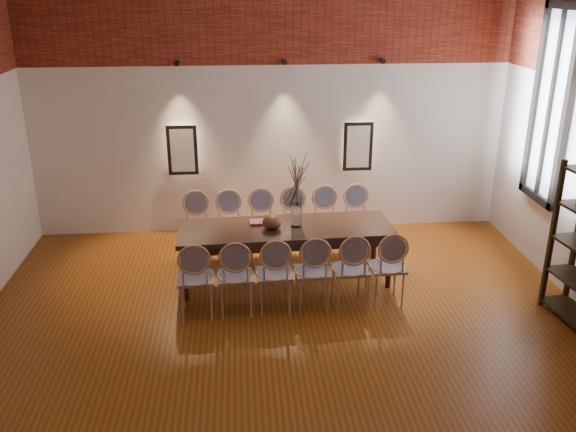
{
  "coord_description": "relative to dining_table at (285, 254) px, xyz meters",
  "views": [
    {
      "loc": [
        -0.47,
        -5.32,
        3.63
      ],
      "look_at": [
        0.07,
        1.3,
        1.05
      ],
      "focal_mm": 38.0,
      "sensor_mm": 36.0,
      "label": 1
    }
  ],
  "objects": [
    {
      "name": "chair_far_b",
      "position": [
        -0.7,
        0.68,
        0.09
      ],
      "size": [
        0.46,
        0.46,
        0.94
      ],
      "primitive_type": null,
      "rotation": [
        0.0,
        0.0,
        3.19
      ],
      "color": "tan",
      "rests_on": "floor"
    },
    {
      "name": "niche_left",
      "position": [
        -1.37,
        1.75,
        0.93
      ],
      "size": [
        0.36,
        0.06,
        0.66
      ],
      "primitive_type": "cube",
      "color": "#FFEAC6",
      "rests_on": "wall_back"
    },
    {
      "name": "chair_far_a",
      "position": [
        -1.15,
        0.66,
        0.09
      ],
      "size": [
        0.46,
        0.46,
        0.94
      ],
      "primitive_type": null,
      "rotation": [
        0.0,
        0.0,
        3.19
      ],
      "color": "tan",
      "rests_on": "floor"
    },
    {
      "name": "chair_near_d",
      "position": [
        0.26,
        -0.7,
        0.09
      ],
      "size": [
        0.46,
        0.46,
        0.94
      ],
      "primitive_type": null,
      "rotation": [
        0.0,
        0.0,
        0.05
      ],
      "color": "tan",
      "rests_on": "floor"
    },
    {
      "name": "window_glass",
      "position": [
        3.39,
        0.3,
        1.77
      ],
      "size": [
        0.02,
        0.78,
        2.38
      ],
      "primitive_type": "cube",
      "color": "silver",
      "rests_on": "wall_right"
    },
    {
      "name": "window_mullion",
      "position": [
        3.37,
        0.3,
        1.77
      ],
      "size": [
        0.06,
        0.06,
        2.4
      ],
      "primitive_type": "cube",
      "color": "black",
      "rests_on": "wall_right"
    },
    {
      "name": "chair_near_c",
      "position": [
        -0.19,
        -0.72,
        0.09
      ],
      "size": [
        0.46,
        0.46,
        0.94
      ],
      "primitive_type": null,
      "rotation": [
        0.0,
        0.0,
        0.05
      ],
      "color": "tan",
      "rests_on": "floor"
    },
    {
      "name": "chair_far_f",
      "position": [
        1.08,
        0.76,
        0.09
      ],
      "size": [
        0.46,
        0.46,
        0.94
      ],
      "primitive_type": null,
      "rotation": [
        0.0,
        0.0,
        3.19
      ],
      "color": "tan",
      "rests_on": "floor"
    },
    {
      "name": "floor",
      "position": [
        -0.07,
        -1.7,
        -0.39
      ],
      "size": [
        7.0,
        7.0,
        0.02
      ],
      "primitive_type": "cube",
      "color": "brown",
      "rests_on": "ground"
    },
    {
      "name": "spot_fixture_mid",
      "position": [
        0.13,
        1.72,
        2.17
      ],
      "size": [
        0.08,
        0.1,
        0.08
      ],
      "primitive_type": "cylinder",
      "rotation": [
        1.57,
        0.0,
        0.0
      ],
      "color": "black",
      "rests_on": "wall_back"
    },
    {
      "name": "chair_near_f",
      "position": [
        1.15,
        -0.66,
        0.09
      ],
      "size": [
        0.46,
        0.46,
        0.94
      ],
      "primitive_type": null,
      "rotation": [
        0.0,
        0.0,
        0.05
      ],
      "color": "tan",
      "rests_on": "floor"
    },
    {
      "name": "chair_near_a",
      "position": [
        -1.08,
        -0.76,
        0.09
      ],
      "size": [
        0.46,
        0.46,
        0.94
      ],
      "primitive_type": null,
      "rotation": [
        0.0,
        0.0,
        0.05
      ],
      "color": "tan",
      "rests_on": "floor"
    },
    {
      "name": "window_frame",
      "position": [
        3.37,
        0.3,
        1.77
      ],
      "size": [
        0.08,
        0.9,
        2.5
      ],
      "primitive_type": "cube",
      "color": "black",
      "rests_on": "wall_right"
    },
    {
      "name": "bowl",
      "position": [
        -0.17,
        -0.06,
        0.46
      ],
      "size": [
        0.24,
        0.24,
        0.18
      ],
      "primitive_type": "ellipsoid",
      "color": "#5C2D1F",
      "rests_on": "dining_table"
    },
    {
      "name": "niche_right",
      "position": [
        1.23,
        1.75,
        0.93
      ],
      "size": [
        0.36,
        0.06,
        0.66
      ],
      "primitive_type": "cube",
      "color": "#FFEAC6",
      "rests_on": "wall_back"
    },
    {
      "name": "chair_far_e",
      "position": [
        0.63,
        0.74,
        0.09
      ],
      "size": [
        0.46,
        0.46,
        0.94
      ],
      "primitive_type": null,
      "rotation": [
        0.0,
        0.0,
        3.19
      ],
      "color": "tan",
      "rests_on": "floor"
    },
    {
      "name": "brick_band_back",
      "position": [
        -0.07,
        1.78,
        2.88
      ],
      "size": [
        7.0,
        0.02,
        1.5
      ],
      "primitive_type": "cube",
      "color": "maroon",
      "rests_on": "ground"
    },
    {
      "name": "chair_far_d",
      "position": [
        0.19,
        0.72,
        0.09
      ],
      "size": [
        0.46,
        0.46,
        0.94
      ],
      "primitive_type": null,
      "rotation": [
        0.0,
        0.0,
        3.19
      ],
      "color": "tan",
      "rests_on": "floor"
    },
    {
      "name": "brick_band_front",
      "position": [
        -0.07,
        -5.18,
        2.88
      ],
      "size": [
        7.0,
        0.02,
        1.5
      ],
      "primitive_type": "cube",
      "color": "maroon",
      "rests_on": "ground"
    },
    {
      "name": "spot_fixture_right",
      "position": [
        1.53,
        1.72,
        2.17
      ],
      "size": [
        0.08,
        0.1,
        0.08
      ],
      "primitive_type": "cylinder",
      "rotation": [
        1.57,
        0.0,
        0.0
      ],
      "color": "black",
      "rests_on": "wall_back"
    },
    {
      "name": "dried_branches",
      "position": [
        0.14,
        0.01,
        0.98
      ],
      "size": [
        0.5,
        0.5,
        0.7
      ],
      "primitive_type": null,
      "color": "brown",
      "rests_on": "vase"
    },
    {
      "name": "chair_near_b",
      "position": [
        -0.63,
        -0.74,
        0.09
      ],
      "size": [
        0.46,
        0.46,
        0.94
      ],
      "primitive_type": null,
      "rotation": [
        0.0,
        0.0,
        0.05
      ],
      "color": "tan",
      "rests_on": "floor"
    },
    {
      "name": "book",
      "position": [
        -0.31,
        0.15,
        0.39
      ],
      "size": [
        0.27,
        0.19,
        0.03
      ],
      "primitive_type": "cube",
      "rotation": [
        0.0,
        0.0,
        0.05
      ],
      "color": "#9B2E5B",
      "rests_on": "dining_table"
    },
    {
      "name": "dining_table",
      "position": [
        0.0,
        0.0,
        0.0
      ],
      "size": [
        2.72,
        0.99,
        0.75
      ],
      "primitive_type": "cube",
      "rotation": [
        0.0,
        0.0,
        0.05
      ],
      "color": "#362015",
      "rests_on": "floor"
    },
    {
      "name": "chair_near_e",
      "position": [
        0.7,
        -0.68,
        0.09
      ],
      "size": [
        0.46,
        0.46,
        0.94
      ],
      "primitive_type": null,
      "rotation": [
        0.0,
        0.0,
        0.05
      ],
      "color": "tan",
      "rests_on": "floor"
    },
    {
      "name": "spot_fixture_left",
      "position": [
        -1.37,
        1.72,
        2.17
      ],
      "size": [
        0.08,
        0.1,
        0.08
      ],
      "primitive_type": "cylinder",
      "rotation": [
        1.57,
        0.0,
        0.0
      ],
      "color": "black",
      "rests_on": "wall_back"
    },
    {
      "name": "chair_far_c",
      "position": [
        -0.26,
        0.7,
        0.09
      ],
      "size": [
        0.46,
        0.46,
        0.94
      ],
      "primitive_type": null,
      "rotation": [
        0.0,
        0.0,
        3.19
      ],
      "color": "tan",
      "rests_on": "floor"
    },
    {
      "name": "wall_back",
      "position": [
        -0.07,
        1.85,
        1.62
      ],
      "size": [
        7.0,
        0.1,
        4.0
      ],
      "primitive_type": "cube",
      "color": "silver",
      "rests_on": "ground"
    },
    {
      "name": "vase",
      "position": [
        0.14,
        0.01,
        0.53
      ],
      "size": [
        0.14,
        0.14,
        0.3
      ],
      "primitive_type": "cylinder",
      "color": "silver",
      "rests_on": "dining_table"
    }
  ]
}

